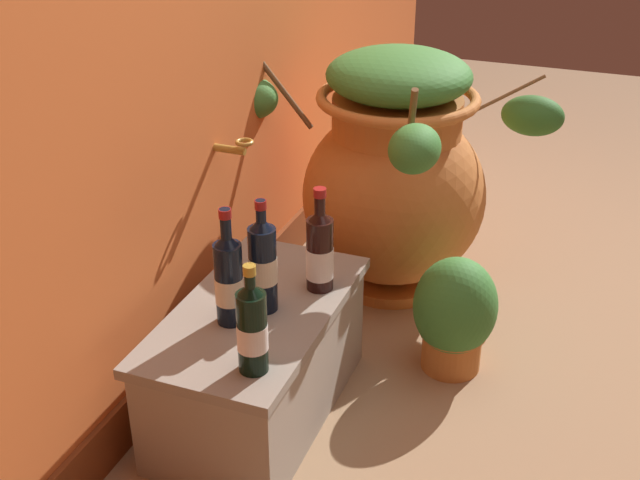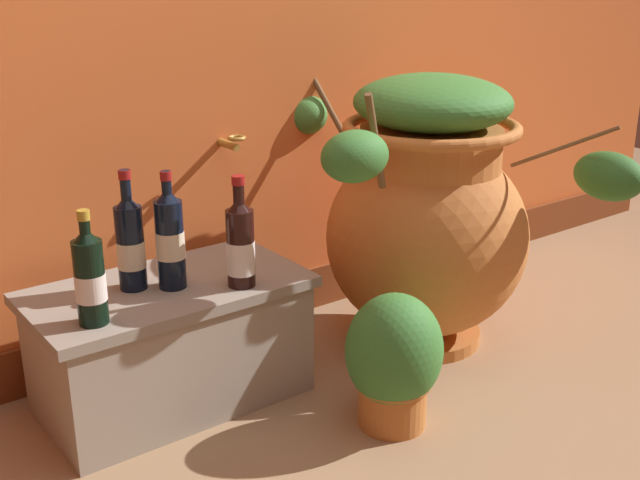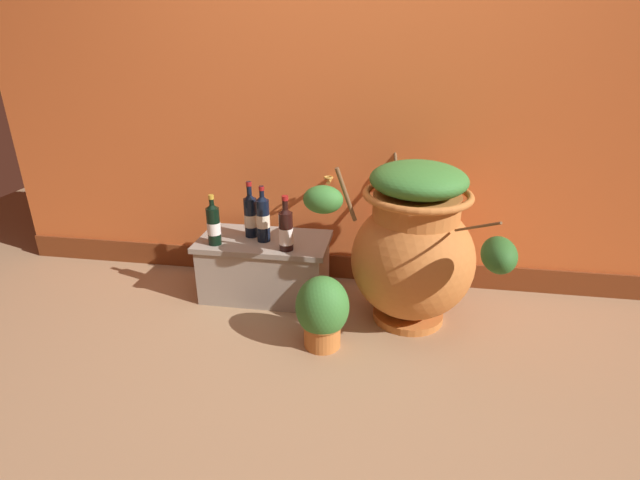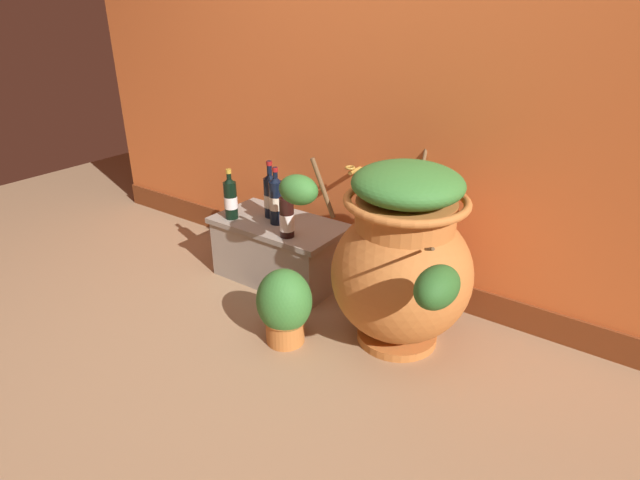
# 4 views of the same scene
# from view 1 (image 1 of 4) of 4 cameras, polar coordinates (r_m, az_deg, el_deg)

# --- Properties ---
(ground_plane) EXTENTS (7.00, 7.00, 0.00)m
(ground_plane) POSITION_cam_1_polar(r_m,az_deg,el_deg) (2.66, 16.72, -9.33)
(ground_plane) COLOR #9E7A56
(terracotta_urn) EXTENTS (0.95, 1.12, 0.87)m
(terracotta_urn) POSITION_cam_1_polar(r_m,az_deg,el_deg) (2.84, 5.19, 4.68)
(terracotta_urn) COLOR #C17033
(terracotta_urn) RESTS_ON ground_plane
(stone_ledge) EXTENTS (0.75, 0.41, 0.36)m
(stone_ledge) POSITION_cam_1_polar(r_m,az_deg,el_deg) (2.32, -4.35, -8.15)
(stone_ledge) COLOR #9E9384
(stone_ledge) RESTS_ON ground_plane
(wine_bottle_left) EXTENTS (0.08, 0.08, 0.31)m
(wine_bottle_left) POSITION_cam_1_polar(r_m,az_deg,el_deg) (2.25, -0.01, -0.66)
(wine_bottle_left) COLOR black
(wine_bottle_left) RESTS_ON stone_ledge
(wine_bottle_middle) EXTENTS (0.07, 0.07, 0.29)m
(wine_bottle_middle) POSITION_cam_1_polar(r_m,az_deg,el_deg) (1.93, -4.77, -6.01)
(wine_bottle_middle) COLOR black
(wine_bottle_middle) RESTS_ON stone_ledge
(wine_bottle_right) EXTENTS (0.08, 0.08, 0.33)m
(wine_bottle_right) POSITION_cam_1_polar(r_m,az_deg,el_deg) (2.11, -6.38, -2.59)
(wine_bottle_right) COLOR black
(wine_bottle_right) RESTS_ON stone_ledge
(wine_bottle_back) EXTENTS (0.08, 0.08, 0.32)m
(wine_bottle_back) POSITION_cam_1_polar(r_m,az_deg,el_deg) (2.15, -4.02, -1.57)
(wine_bottle_back) COLOR black
(wine_bottle_back) RESTS_ON stone_ledge
(potted_shrub) EXTENTS (0.26, 0.26, 0.38)m
(potted_shrub) POSITION_cam_1_polar(r_m,az_deg,el_deg) (2.53, 9.37, -5.14)
(potted_shrub) COLOR #C17033
(potted_shrub) RESTS_ON ground_plane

